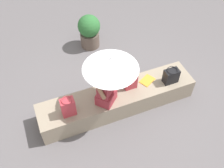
# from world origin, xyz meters

# --- Properties ---
(ground_plane) EXTENTS (14.00, 14.00, 0.00)m
(ground_plane) POSITION_xyz_m (0.00, 0.00, 0.00)
(ground_plane) COLOR #605B5E
(stone_bench) EXTENTS (2.98, 0.62, 0.42)m
(stone_bench) POSITION_xyz_m (0.00, 0.00, 0.21)
(stone_bench) COLOR gray
(stone_bench) RESTS_ON ground
(person_seated) EXTENTS (0.48, 0.46, 0.90)m
(person_seated) POSITION_xyz_m (0.26, 0.09, 0.81)
(person_seated) COLOR #992D38
(person_seated) RESTS_ON stone_bench
(parasol) EXTENTS (0.90, 0.90, 1.04)m
(parasol) POSITION_xyz_m (0.18, 0.11, 1.34)
(parasol) COLOR #B7B7BC
(parasol) RESTS_ON stone_bench
(handbag_black) EXTENTS (0.27, 0.20, 0.31)m
(handbag_black) POSITION_xyz_m (-1.03, 0.11, 0.57)
(handbag_black) COLOR black
(handbag_black) RESTS_ON stone_bench
(tote_bag_canvas) EXTENTS (0.24, 0.18, 0.37)m
(tote_bag_canvas) POSITION_xyz_m (0.94, 0.11, 0.61)
(tote_bag_canvas) COLOR #B2333D
(tote_bag_canvas) RESTS_ON stone_bench
(shoulder_bag_spare) EXTENTS (0.23, 0.17, 0.35)m
(shoulder_bag_spare) POSITION_xyz_m (-0.27, -0.05, 0.59)
(shoulder_bag_spare) COLOR #B2333D
(shoulder_bag_spare) RESTS_ON stone_bench
(magazine) EXTENTS (0.34, 0.31, 0.01)m
(magazine) POSITION_xyz_m (-0.64, -0.07, 0.43)
(magazine) COLOR gold
(magazine) RESTS_ON stone_bench
(planter_near) EXTENTS (0.51, 0.51, 0.82)m
(planter_near) POSITION_xyz_m (-0.11, -1.95, 0.43)
(planter_near) COLOR brown
(planter_near) RESTS_ON ground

